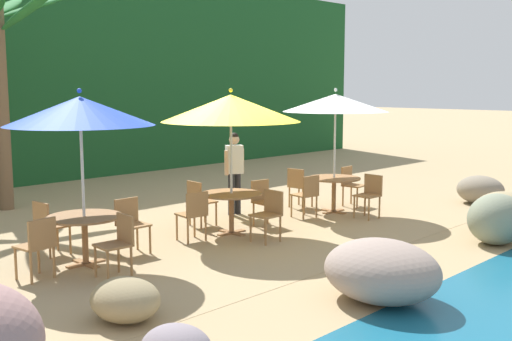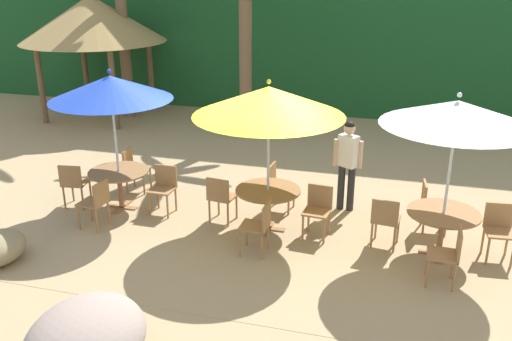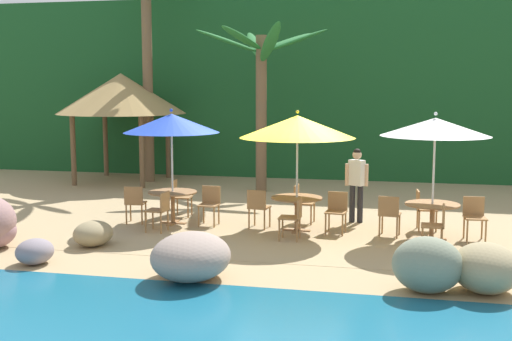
% 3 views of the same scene
% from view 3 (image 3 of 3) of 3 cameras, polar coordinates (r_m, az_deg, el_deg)
% --- Properties ---
extents(ground_plane, '(120.00, 120.00, 0.00)m').
position_cam_3_polar(ground_plane, '(14.21, 2.81, -5.27)').
color(ground_plane, tan).
extents(terrace_deck, '(18.00, 5.20, 0.01)m').
position_cam_3_polar(terrace_deck, '(14.21, 2.81, -5.25)').
color(terrace_deck, tan).
rests_on(terrace_deck, ground).
extents(foliage_backdrop, '(28.00, 2.40, 6.00)m').
position_cam_3_polar(foliage_backdrop, '(22.78, 6.78, 7.12)').
color(foliage_backdrop, '#194C23').
rests_on(foliage_backdrop, ground).
extents(rock_seawall, '(15.92, 3.40, 1.05)m').
position_cam_3_polar(rock_seawall, '(11.66, -7.94, -6.27)').
color(rock_seawall, gray).
rests_on(rock_seawall, ground).
extents(umbrella_blue, '(2.14, 2.14, 2.60)m').
position_cam_3_polar(umbrella_blue, '(14.73, -7.36, 4.09)').
color(umbrella_blue, silver).
rests_on(umbrella_blue, ground).
extents(dining_table_blue, '(1.10, 1.10, 0.74)m').
position_cam_3_polar(dining_table_blue, '(14.92, -7.25, -2.29)').
color(dining_table_blue, olive).
rests_on(dining_table_blue, ground).
extents(chair_blue_seaward, '(0.43, 0.43, 0.87)m').
position_cam_3_polar(chair_blue_seaward, '(14.75, -4.03, -2.77)').
color(chair_blue_seaward, '#9E7042').
rests_on(chair_blue_seaward, ground).
extents(chair_blue_inland, '(0.46, 0.45, 0.87)m').
position_cam_3_polar(chair_blue_inland, '(15.77, -6.73, -2.13)').
color(chair_blue_inland, '#9E7042').
rests_on(chair_blue_inland, ground).
extents(chair_blue_left, '(0.48, 0.48, 0.87)m').
position_cam_3_polar(chair_blue_left, '(15.05, -10.49, -2.67)').
color(chair_blue_left, '#9E7042').
rests_on(chair_blue_left, ground).
extents(chair_blue_right, '(0.46, 0.45, 0.87)m').
position_cam_3_polar(chair_blue_right, '(14.14, -8.31, -3.27)').
color(chair_blue_right, '#9E7042').
rests_on(chair_blue_right, ground).
extents(umbrella_yellow, '(2.46, 2.46, 2.60)m').
position_cam_3_polar(umbrella_yellow, '(13.89, 3.62, 3.82)').
color(umbrella_yellow, silver).
rests_on(umbrella_yellow, ground).
extents(dining_table_yellow, '(1.10, 1.10, 0.74)m').
position_cam_3_polar(dining_table_yellow, '(14.09, 3.56, -2.83)').
color(dining_table_yellow, olive).
rests_on(dining_table_yellow, ground).
extents(chair_yellow_seaward, '(0.46, 0.46, 0.87)m').
position_cam_3_polar(chair_yellow_seaward, '(14.02, 7.02, -3.35)').
color(chair_yellow_seaward, '#9E7042').
rests_on(chair_yellow_seaward, ground).
extents(chair_yellow_inland, '(0.45, 0.45, 0.87)m').
position_cam_3_polar(chair_yellow_inland, '(14.95, 3.94, -2.63)').
color(chair_yellow_inland, '#9E7042').
rests_on(chair_yellow_inland, ground).
extents(chair_yellow_left, '(0.47, 0.48, 0.87)m').
position_cam_3_polar(chair_yellow_left, '(14.29, 0.18, -3.08)').
color(chair_yellow_left, '#9E7042').
rests_on(chair_yellow_left, ground).
extents(chair_yellow_right, '(0.43, 0.42, 0.87)m').
position_cam_3_polar(chair_yellow_right, '(13.27, 3.33, -3.92)').
color(chair_yellow_right, '#9E7042').
rests_on(chair_yellow_right, ground).
extents(umbrella_white, '(2.18, 2.18, 2.59)m').
position_cam_3_polar(umbrella_white, '(13.58, 15.31, 3.66)').
color(umbrella_white, silver).
rests_on(umbrella_white, ground).
extents(dining_table_white, '(1.10, 1.10, 0.74)m').
position_cam_3_polar(dining_table_white, '(13.79, 15.07, -3.31)').
color(dining_table_white, olive).
rests_on(dining_table_white, ground).
extents(chair_white_seaward, '(0.46, 0.47, 0.87)m').
position_cam_3_polar(chair_white_seaward, '(14.03, 18.45, -3.67)').
color(chair_white_seaward, '#9E7042').
rests_on(chair_white_seaward, ground).
extents(chair_white_inland, '(0.46, 0.45, 0.87)m').
position_cam_3_polar(chair_white_inland, '(14.62, 14.29, -3.08)').
color(chair_white_inland, '#9E7042').
rests_on(chair_white_inland, ground).
extents(chair_white_left, '(0.47, 0.48, 0.87)m').
position_cam_3_polar(chair_white_left, '(13.81, 11.50, -3.61)').
color(chair_white_left, '#9E7042').
rests_on(chair_white_left, ground).
extents(chair_white_right, '(0.44, 0.43, 0.87)m').
position_cam_3_polar(chair_white_right, '(12.97, 15.49, -4.45)').
color(chair_white_right, '#9E7042').
rests_on(chair_white_right, ground).
extents(palm_tree_nearest, '(3.81, 3.35, 6.82)m').
position_cam_3_polar(palm_tree_nearest, '(21.46, -9.48, 11.32)').
color(palm_tree_nearest, brown).
rests_on(palm_tree_nearest, ground).
extents(palm_tree_second, '(3.84, 3.66, 4.82)m').
position_cam_3_polar(palm_tree_second, '(19.20, 0.53, 8.17)').
color(palm_tree_second, brown).
rests_on(palm_tree_second, ground).
extents(palapa_hut, '(4.14, 4.14, 3.48)m').
position_cam_3_polar(palapa_hut, '(21.56, -11.64, 6.53)').
color(palapa_hut, brown).
rests_on(palapa_hut, ground).
extents(waiter_in_white, '(0.52, 0.34, 1.70)m').
position_cam_3_polar(waiter_in_white, '(15.05, 8.74, -0.81)').
color(waiter_in_white, '#232328').
rests_on(waiter_in_white, ground).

